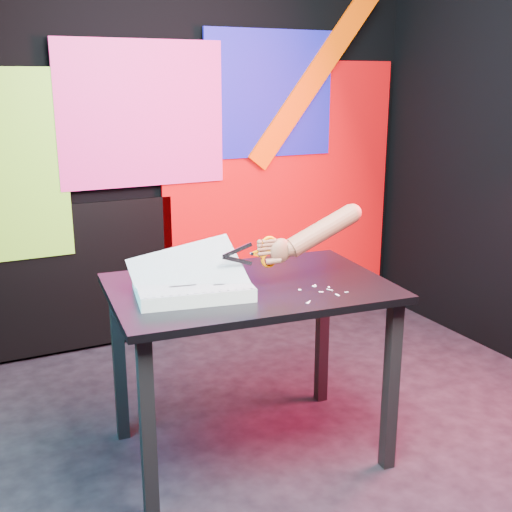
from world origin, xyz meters
TOP-DOWN VIEW (x-y plane):
  - room at (0.00, 0.00)m, footprint 3.01×3.01m
  - backdrop at (0.06, 1.46)m, footprint 2.88×0.05m
  - work_table at (-0.24, 0.10)m, footprint 1.16×0.83m
  - printout_stack at (-0.49, 0.09)m, footprint 0.47×0.38m
  - scissors at (-0.21, 0.03)m, footprint 0.22×0.03m
  - hand_forearm at (0.01, 0.01)m, footprint 0.44×0.10m
  - paper_clippings at (-0.04, -0.11)m, footprint 0.21×0.18m

SIDE VIEW (x-z plane):
  - work_table at x=-0.24m, z-range 0.27..1.02m
  - paper_clippings at x=-0.04m, z-range 0.75..0.75m
  - printout_stack at x=-0.49m, z-range 0.67..0.89m
  - scissors at x=-0.21m, z-range 0.83..0.96m
  - hand_forearm at x=0.01m, z-range 0.84..1.06m
  - backdrop at x=0.06m, z-range -0.08..2.00m
  - room at x=0.00m, z-range 0.00..2.71m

